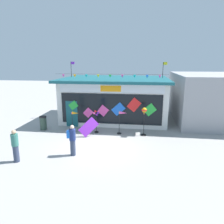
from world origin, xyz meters
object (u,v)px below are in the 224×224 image
object	(u,v)px
person_near_camera	(15,146)
trash_bin	(43,123)
wind_spinner_center_left	(122,117)
display_kite_on_ground	(89,127)
wind_spinner_far_left	(75,118)
person_mid_plaza	(72,140)
wind_spinner_center_right	(144,114)
kite_shop_building	(116,98)
wind_spinner_left	(96,117)

from	to	relation	value
person_near_camera	trash_bin	xyz separation A→B (m)	(-0.96, 5.01, -0.34)
person_near_camera	trash_bin	bearing A→B (deg)	139.04
wind_spinner_center_left	display_kite_on_ground	bearing A→B (deg)	-159.10
wind_spinner_far_left	person_mid_plaza	bearing A→B (deg)	-74.24
wind_spinner_center_left	wind_spinner_center_right	distance (m)	1.50
wind_spinner_center_right	wind_spinner_center_left	bearing A→B (deg)	176.48
person_near_camera	person_mid_plaza	distance (m)	2.78
wind_spinner_center_left	person_mid_plaza	bearing A→B (deg)	-121.92
wind_spinner_center_right	display_kite_on_ground	xyz separation A→B (m)	(-3.63, -0.73, -0.81)
wind_spinner_center_right	person_mid_plaza	xyz separation A→B (m)	(-3.79, -3.63, -0.59)
kite_shop_building	wind_spinner_far_left	xyz separation A→B (m)	(-2.41, -4.17, -0.78)
kite_shop_building	trash_bin	distance (m)	6.41
wind_spinner_left	trash_bin	size ratio (longest dim) A/B	1.62
wind_spinner_left	person_mid_plaza	world-z (taller)	person_mid_plaza
trash_bin	display_kite_on_ground	size ratio (longest dim) A/B	0.81
kite_shop_building	trash_bin	bearing A→B (deg)	-140.87
wind_spinner_far_left	trash_bin	world-z (taller)	wind_spinner_far_left
wind_spinner_center_left	wind_spinner_far_left	bearing A→B (deg)	-179.61
person_near_camera	display_kite_on_ground	distance (m)	4.84
wind_spinner_center_left	trash_bin	distance (m)	5.87
wind_spinner_center_right	trash_bin	world-z (taller)	wind_spinner_center_right
wind_spinner_far_left	wind_spinner_center_left	bearing A→B (deg)	0.39
wind_spinner_left	person_mid_plaza	distance (m)	3.80
trash_bin	wind_spinner_center_right	bearing A→B (deg)	-2.12
kite_shop_building	person_near_camera	distance (m)	9.83
wind_spinner_center_right	person_mid_plaza	world-z (taller)	wind_spinner_center_right
wind_spinner_center_right	person_near_camera	distance (m)	7.94
kite_shop_building	person_mid_plaza	bearing A→B (deg)	-99.83
trash_bin	display_kite_on_ground	xyz separation A→B (m)	(3.67, -1.00, 0.15)
wind_spinner_far_left	wind_spinner_left	world-z (taller)	wind_spinner_left
kite_shop_building	person_near_camera	size ratio (longest dim) A/B	5.19
person_mid_plaza	display_kite_on_ground	bearing A→B (deg)	-11.36
wind_spinner_center_left	display_kite_on_ground	xyz separation A→B (m)	(-2.15, -0.82, -0.53)
kite_shop_building	wind_spinner_left	world-z (taller)	kite_shop_building
person_near_camera	trash_bin	distance (m)	5.11
wind_spinner_left	trash_bin	world-z (taller)	wind_spinner_left
wind_spinner_center_right	person_mid_plaza	bearing A→B (deg)	-136.26
wind_spinner_far_left	wind_spinner_center_left	size ratio (longest dim) A/B	0.92
wind_spinner_left	wind_spinner_center_right	xyz separation A→B (m)	(3.29, -0.13, 0.36)
person_near_camera	display_kite_on_ground	xyz separation A→B (m)	(2.72, 4.01, -0.19)
person_near_camera	person_mid_plaza	xyz separation A→B (m)	(2.55, 1.11, 0.03)
display_kite_on_ground	person_near_camera	bearing A→B (deg)	-124.13
wind_spinner_far_left	wind_spinner_center_right	world-z (taller)	wind_spinner_center_right
trash_bin	wind_spinner_center_left	bearing A→B (deg)	-1.77
wind_spinner_center_left	display_kite_on_ground	size ratio (longest dim) A/B	1.29
wind_spinner_far_left	wind_spinner_left	size ratio (longest dim) A/B	0.91
wind_spinner_center_right	person_mid_plaza	distance (m)	5.28
wind_spinner_left	person_mid_plaza	size ratio (longest dim) A/B	0.97
kite_shop_building	wind_spinner_center_right	world-z (taller)	kite_shop_building
kite_shop_building	person_mid_plaza	distance (m)	8.03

